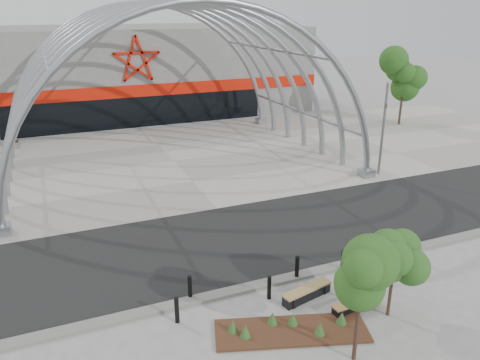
# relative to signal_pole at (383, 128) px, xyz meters

# --- Properties ---
(ground) EXTENTS (140.00, 140.00, 0.00)m
(ground) POSITION_rel_signal_pole_xyz_m (-10.98, -8.11, -2.93)
(ground) COLOR gray
(ground) RESTS_ON ground
(road) EXTENTS (140.00, 7.00, 0.02)m
(road) POSITION_rel_signal_pole_xyz_m (-10.98, -4.61, -2.92)
(road) COLOR black
(road) RESTS_ON ground
(forecourt) EXTENTS (60.00, 17.00, 0.04)m
(forecourt) POSITION_rel_signal_pole_xyz_m (-10.98, 7.39, -2.91)
(forecourt) COLOR #9B968C
(forecourt) RESTS_ON ground
(kerb) EXTENTS (60.00, 0.50, 0.12)m
(kerb) POSITION_rel_signal_pole_xyz_m (-10.98, -8.36, -2.87)
(kerb) COLOR slate
(kerb) RESTS_ON ground
(arena_building) EXTENTS (34.00, 15.24, 8.00)m
(arena_building) POSITION_rel_signal_pole_xyz_m (-10.98, 25.34, 1.05)
(arena_building) COLOR slate
(arena_building) RESTS_ON ground
(vault_canopy) EXTENTS (20.80, 15.80, 20.36)m
(vault_canopy) POSITION_rel_signal_pole_xyz_m (-10.98, 7.39, -2.92)
(vault_canopy) COLOR gray
(vault_canopy) RESTS_ON ground
(planting_bed) EXTENTS (5.06, 2.88, 0.51)m
(planting_bed) POSITION_rel_signal_pole_xyz_m (-12.20, -11.08, -2.81)
(planting_bed) COLOR #3D2118
(planting_bed) RESTS_ON ground
(signal_pole) EXTENTS (0.16, 0.79, 5.61)m
(signal_pole) POSITION_rel_signal_pole_xyz_m (0.00, 0.00, 0.00)
(signal_pole) COLOR slate
(signal_pole) RESTS_ON ground
(street_tree_0) EXTENTS (1.68, 1.68, 3.84)m
(street_tree_0) POSITION_rel_signal_pole_xyz_m (-11.04, -12.88, -0.17)
(street_tree_0) COLOR black
(street_tree_0) RESTS_ON ground
(street_tree_1) EXTENTS (1.37, 1.37, 3.23)m
(street_tree_1) POSITION_rel_signal_pole_xyz_m (-8.74, -11.57, -0.62)
(street_tree_1) COLOR black
(street_tree_1) RESTS_ON ground
(bench_0) EXTENTS (2.08, 0.88, 0.43)m
(bench_0) POSITION_rel_signal_pole_xyz_m (-10.77, -9.70, -2.73)
(bench_0) COLOR black
(bench_0) RESTS_ON ground
(bench_1) EXTENTS (1.83, 0.53, 0.38)m
(bench_1) POSITION_rel_signal_pole_xyz_m (-9.60, -10.95, -2.75)
(bench_1) COLOR black
(bench_1) RESTS_ON ground
(bollard_0) EXTENTS (0.15, 0.15, 0.93)m
(bollard_0) POSITION_rel_signal_pole_xyz_m (-15.35, -9.23, -2.47)
(bollard_0) COLOR black
(bollard_0) RESTS_ON ground
(bollard_1) EXTENTS (0.15, 0.15, 0.92)m
(bollard_1) POSITION_rel_signal_pole_xyz_m (-14.58, -8.14, -2.48)
(bollard_1) COLOR black
(bollard_1) RESTS_ON ground
(bollard_2) EXTENTS (0.14, 0.14, 0.89)m
(bollard_2) POSITION_rel_signal_pole_xyz_m (-12.00, -9.19, -2.49)
(bollard_2) COLOR black
(bollard_2) RESTS_ON ground
(bollard_3) EXTENTS (0.15, 0.15, 0.96)m
(bollard_3) POSITION_rel_signal_pole_xyz_m (-10.47, -8.45, -2.46)
(bollard_3) COLOR black
(bollard_3) RESTS_ON ground
(bollard_4) EXTENTS (0.14, 0.14, 0.89)m
(bollard_4) POSITION_rel_signal_pole_xyz_m (-8.55, -8.63, -2.49)
(bollard_4) COLOR black
(bollard_4) RESTS_ON ground
(bg_tree_1) EXTENTS (2.70, 2.70, 5.91)m
(bg_tree_1) POSITION_rel_signal_pole_xyz_m (10.02, 9.89, 1.31)
(bg_tree_1) COLOR #302115
(bg_tree_1) RESTS_ON ground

